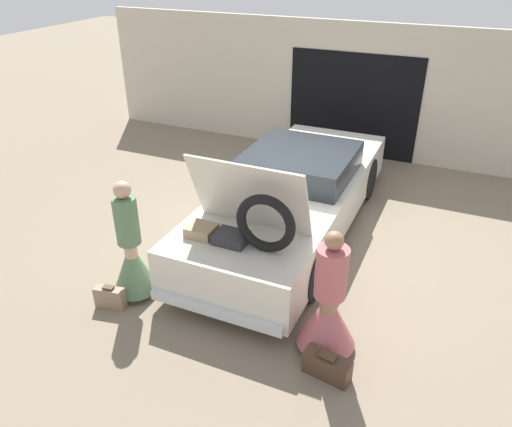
# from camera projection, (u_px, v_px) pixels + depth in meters

# --- Properties ---
(ground_plane) EXTENTS (40.00, 40.00, 0.00)m
(ground_plane) POSITION_uv_depth(u_px,v_px,m) (291.00, 229.00, 8.30)
(ground_plane) COLOR #7F705B
(garage_wall_back) EXTENTS (12.00, 0.14, 2.80)m
(garage_wall_back) POSITION_uv_depth(u_px,v_px,m) (355.00, 91.00, 10.61)
(garage_wall_back) COLOR beige
(garage_wall_back) RESTS_ON ground_plane
(car) EXTENTS (1.91, 5.37, 1.89)m
(car) POSITION_uv_depth(u_px,v_px,m) (293.00, 196.00, 8.01)
(car) COLOR silver
(car) RESTS_ON ground_plane
(person_left) EXTENTS (0.58, 0.58, 1.67)m
(person_left) POSITION_uv_depth(u_px,v_px,m) (132.00, 256.00, 6.50)
(person_left) COLOR tan
(person_left) RESTS_ON ground_plane
(person_right) EXTENTS (0.68, 0.68, 1.58)m
(person_right) POSITION_uv_depth(u_px,v_px,m) (328.00, 310.00, 5.62)
(person_right) COLOR #997051
(person_right) RESTS_ON ground_plane
(suitcase_beside_left_person) EXTENTS (0.41, 0.21, 0.33)m
(suitcase_beside_left_person) POSITION_uv_depth(u_px,v_px,m) (110.00, 298.00, 6.46)
(suitcase_beside_left_person) COLOR #8C7259
(suitcase_beside_left_person) RESTS_ON ground_plane
(suitcase_beside_right_person) EXTENTS (0.55, 0.28, 0.31)m
(suitcase_beside_right_person) POSITION_uv_depth(u_px,v_px,m) (327.00, 366.00, 5.43)
(suitcase_beside_right_person) COLOR #473323
(suitcase_beside_right_person) RESTS_ON ground_plane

